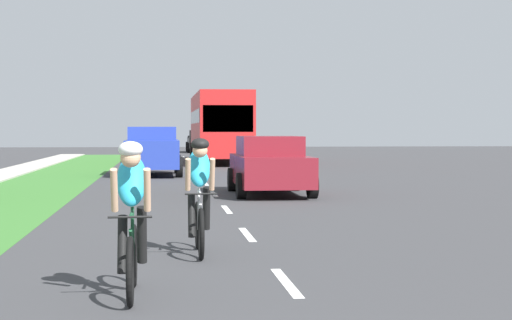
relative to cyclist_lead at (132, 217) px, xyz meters
name	(u,v)px	position (x,y,z in m)	size (l,w,h in m)	color
ground_plane	(213,193)	(1.67, 13.87, -0.81)	(120.00, 120.00, 0.00)	#38383A
grass_verge	(21,195)	(-3.33, 13.87, -0.81)	(2.94, 70.00, 0.01)	#38722D
lane_markings_center	(206,184)	(1.67, 17.87, -0.81)	(0.12, 53.49, 0.01)	white
cyclist_lead	(132,217)	(0.00, 0.00, 0.00)	(0.42, 1.72, 1.58)	black
cyclist_trailing	(199,195)	(0.81, 2.83, 0.00)	(0.42, 1.72, 1.58)	black
sedan_maroon	(270,165)	(3.11, 13.28, -0.04)	(1.98, 4.30, 1.52)	maroon
suv_blue	(152,150)	(-0.03, 22.90, 0.14)	(2.15, 4.70, 1.79)	#23389E
bus_red	(219,124)	(3.25, 34.82, 1.17)	(2.78, 11.60, 3.48)	red
pickup_black	(202,141)	(3.25, 54.16, 0.02)	(2.22, 5.10, 1.64)	black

